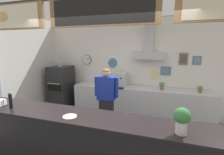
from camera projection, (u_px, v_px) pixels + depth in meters
The scene contains 13 objects.
back_wall_assembly at pixel (135, 65), 4.89m from camera, with size 5.68×2.83×2.88m.
service_counter at pixel (96, 152), 2.47m from camera, with size 4.35×0.60×1.09m.
back_prep_counter at pixel (139, 104), 4.81m from camera, with size 3.86×0.63×0.92m.
pizza_oven at pixel (62, 89), 5.39m from camera, with size 0.60×0.74×1.55m.
shop_worker at pixel (106, 102), 3.72m from camera, with size 0.54×0.23×1.60m.
espresso_machine at pixel (118, 80), 4.86m from camera, with size 0.51×0.53×0.41m.
potted_oregano at pixel (105, 80), 5.00m from camera, with size 0.26×0.26×0.28m.
potted_sage at pixel (162, 85), 4.48m from camera, with size 0.15×0.15×0.21m.
potted_rosemary at pixel (200, 89), 4.21m from camera, with size 0.13×0.13×0.18m.
pepper_grinder at pixel (10, 100), 2.68m from camera, with size 0.05×0.05×0.27m.
condiment_plate at pixel (70, 116), 2.37m from camera, with size 0.20×0.20×0.01m.
napkin_holder at pixel (0, 103), 2.80m from camera, with size 0.17×0.16×0.12m.
basil_vase at pixel (182, 120), 1.89m from camera, with size 0.19×0.19×0.31m.
Camera 1 is at (0.93, -2.52, 2.07)m, focal length 26.91 mm.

